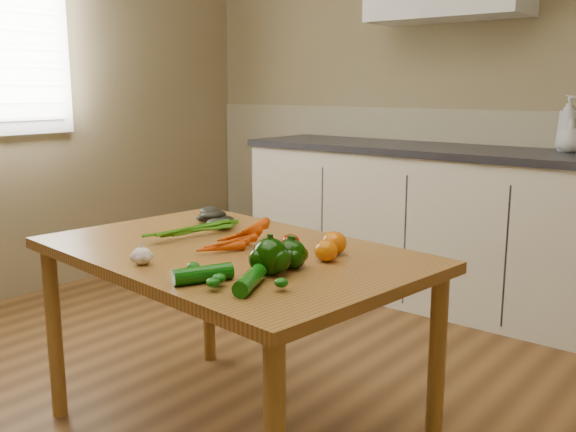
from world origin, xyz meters
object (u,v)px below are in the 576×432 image
(pepper_a, at_px, (290,254))
(tomato_c, at_px, (326,251))
(soap_bottle_a, at_px, (568,123))
(leafy_greens, at_px, (220,213))
(soap_bottle_c, at_px, (571,136))
(zucchini_a, at_px, (250,280))
(tomato_b, at_px, (334,243))
(carrot_bunch, at_px, (225,235))
(zucchini_b, at_px, (203,274))
(tomato_a, at_px, (290,243))
(pepper_b, at_px, (293,254))
(table, at_px, (230,271))
(pepper_c, at_px, (270,257))
(garlic_bulb, at_px, (142,256))

(pepper_a, relative_size, tomato_c, 1.17)
(soap_bottle_a, bearing_deg, leafy_greens, 163.46)
(soap_bottle_c, bearing_deg, zucchini_a, 77.63)
(tomato_b, distance_m, zucchini_a, 0.44)
(carrot_bunch, bearing_deg, zucchini_b, -47.69)
(pepper_a, distance_m, tomato_a, 0.19)
(soap_bottle_c, height_order, tomato_c, soap_bottle_c)
(soap_bottle_a, bearing_deg, pepper_a, -177.27)
(soap_bottle_c, relative_size, zucchini_a, 0.98)
(zucchini_a, bearing_deg, soap_bottle_a, 86.48)
(tomato_a, xyz_separation_m, tomato_b, (0.13, 0.06, 0.01))
(pepper_b, height_order, tomato_a, pepper_b)
(carrot_bunch, xyz_separation_m, pepper_a, (0.36, -0.09, 0.01))
(table, xyz_separation_m, zucchini_a, (0.35, -0.28, 0.10))
(carrot_bunch, height_order, pepper_a, pepper_a)
(tomato_a, xyz_separation_m, zucchini_a, (0.17, -0.38, -0.01))
(table, xyz_separation_m, pepper_c, (0.30, -0.14, 0.13))
(pepper_b, relative_size, zucchini_b, 0.49)
(soap_bottle_a, distance_m, leafy_greens, 1.95)
(leafy_greens, distance_m, zucchini_a, 0.85)
(carrot_bunch, relative_size, zucchini_a, 1.38)
(soap_bottle_a, height_order, zucchini_b, soap_bottle_a)
(garlic_bulb, height_order, tomato_b, tomato_b)
(tomato_b, relative_size, zucchini_b, 0.48)
(soap_bottle_c, distance_m, tomato_c, 1.91)
(pepper_c, xyz_separation_m, tomato_c, (0.04, 0.22, -0.02))
(carrot_bunch, bearing_deg, tomato_b, 24.97)
(soap_bottle_c, relative_size, tomato_c, 2.33)
(leafy_greens, relative_size, pepper_c, 1.75)
(soap_bottle_a, bearing_deg, pepper_b, -177.08)
(garlic_bulb, relative_size, tomato_b, 0.77)
(carrot_bunch, bearing_deg, pepper_c, -20.51)
(garlic_bulb, relative_size, pepper_a, 0.73)
(zucchini_a, bearing_deg, table, 141.17)
(table, distance_m, zucchini_b, 0.39)
(soap_bottle_a, relative_size, tomato_a, 4.57)
(garlic_bulb, bearing_deg, zucchini_a, 3.96)
(pepper_a, xyz_separation_m, zucchini_b, (-0.09, -0.27, -0.02))
(pepper_c, bearing_deg, carrot_bunch, 153.52)
(table, distance_m, zucchini_a, 0.46)
(soap_bottle_c, xyz_separation_m, garlic_bulb, (-0.60, -2.27, -0.26))
(soap_bottle_a, xyz_separation_m, leafy_greens, (-0.80, -1.76, -0.30))
(tomato_a, xyz_separation_m, tomato_c, (0.16, -0.02, 0.00))
(carrot_bunch, distance_m, zucchini_b, 0.44)
(garlic_bulb, xyz_separation_m, pepper_b, (0.38, 0.26, 0.01))
(zucchini_b, bearing_deg, soap_bottle_c, 82.16)
(garlic_bulb, height_order, zucchini_b, garlic_bulb)
(tomato_c, bearing_deg, zucchini_a, -89.41)
(soap_bottle_a, distance_m, zucchini_b, 2.38)
(soap_bottle_a, height_order, pepper_a, soap_bottle_a)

